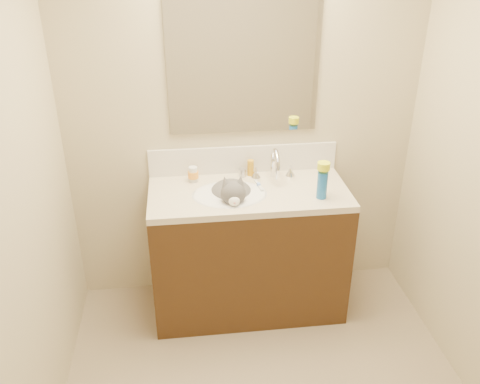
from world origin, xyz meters
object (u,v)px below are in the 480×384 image
object	(u,v)px
spray_can	(322,185)
vanity_cabinet	(248,253)
silver_jar	(242,173)
basin	(230,204)
cat	(232,197)
amber_bottle	(251,168)
faucet	(275,167)
pill_bottle	(193,174)

from	to	relation	value
spray_can	vanity_cabinet	bearing A→B (deg)	161.06
silver_jar	basin	bearing A→B (deg)	-114.72
cat	amber_bottle	distance (m)	0.28
faucet	cat	bearing A→B (deg)	-153.42
vanity_cabinet	pill_bottle	bearing A→B (deg)	152.76
spray_can	basin	bearing A→B (deg)	168.24
vanity_cabinet	basin	world-z (taller)	basin
amber_bottle	spray_can	bearing A→B (deg)	-43.97
pill_bottle	silver_jar	size ratio (longest dim) A/B	1.80
vanity_cabinet	silver_jar	xyz separation A→B (m)	(-0.02, 0.20, 0.48)
silver_jar	spray_can	world-z (taller)	spray_can
vanity_cabinet	basin	xyz separation A→B (m)	(-0.12, -0.03, 0.38)
pill_bottle	silver_jar	xyz separation A→B (m)	(0.31, 0.03, -0.02)
vanity_cabinet	silver_jar	distance (m)	0.52
basin	cat	xyz separation A→B (m)	(0.02, 0.03, 0.04)
pill_bottle	amber_bottle	world-z (taller)	amber_bottle
faucet	silver_jar	world-z (taller)	faucet
pill_bottle	silver_jar	distance (m)	0.31
faucet	cat	xyz separation A→B (m)	(-0.28, -0.14, -0.12)
pill_bottle	spray_can	size ratio (longest dim) A/B	0.59
faucet	pill_bottle	xyz separation A→B (m)	(-0.51, 0.03, -0.04)
cat	vanity_cabinet	bearing A→B (deg)	3.74
vanity_cabinet	faucet	bearing A→B (deg)	37.29
basin	amber_bottle	xyz separation A→B (m)	(0.16, 0.24, 0.12)
vanity_cabinet	basin	distance (m)	0.40
faucet	silver_jar	size ratio (longest dim) A/B	5.18
cat	silver_jar	xyz separation A→B (m)	(0.09, 0.20, 0.06)
basin	faucet	xyz separation A→B (m)	(0.30, 0.17, 0.16)
cat	silver_jar	distance (m)	0.23
silver_jar	amber_bottle	bearing A→B (deg)	16.95
vanity_cabinet	pill_bottle	size ratio (longest dim) A/B	12.34
amber_bottle	basin	bearing A→B (deg)	-123.17
vanity_cabinet	basin	size ratio (longest dim) A/B	2.67
faucet	amber_bottle	bearing A→B (deg)	150.99
vanity_cabinet	amber_bottle	xyz separation A→B (m)	(0.04, 0.21, 0.50)
pill_bottle	spray_can	world-z (taller)	spray_can
pill_bottle	cat	bearing A→B (deg)	-37.88
faucet	silver_jar	xyz separation A→B (m)	(-0.20, 0.06, -0.06)
cat	amber_bottle	bearing A→B (deg)	57.85
vanity_cabinet	spray_can	world-z (taller)	spray_can
cat	spray_can	distance (m)	0.54
pill_bottle	basin	bearing A→B (deg)	-43.89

